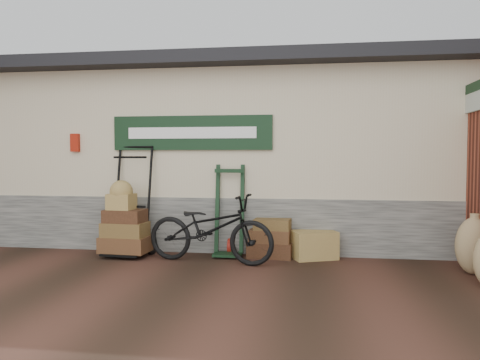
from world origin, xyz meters
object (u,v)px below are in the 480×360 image
object	(u,v)px
bicycle	(210,225)
green_barrow	(229,211)
wicker_hamper	(314,245)
porter_trolley	(130,199)
suitcase_stack	(271,238)

from	to	relation	value
bicycle	green_barrow	bearing A→B (deg)	-10.90
green_barrow	wicker_hamper	xyz separation A→B (m)	(1.33, -0.02, -0.50)
wicker_hamper	bicycle	size ratio (longest dim) A/B	0.33
porter_trolley	bicycle	bearing A→B (deg)	-11.68
porter_trolley	bicycle	xyz separation A→B (m)	(1.38, -0.39, -0.32)
green_barrow	wicker_hamper	bearing A→B (deg)	-0.68
porter_trolley	bicycle	size ratio (longest dim) A/B	0.91
suitcase_stack	bicycle	bearing A→B (deg)	-148.56
green_barrow	wicker_hamper	size ratio (longest dim) A/B	2.20
porter_trolley	green_barrow	bearing A→B (deg)	8.87
bicycle	suitcase_stack	bearing A→B (deg)	-48.80
suitcase_stack	porter_trolley	bearing A→B (deg)	-176.64
wicker_hamper	suitcase_stack	bearing A→B (deg)	178.49
porter_trolley	wicker_hamper	distance (m)	2.98
porter_trolley	green_barrow	distance (m)	1.59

